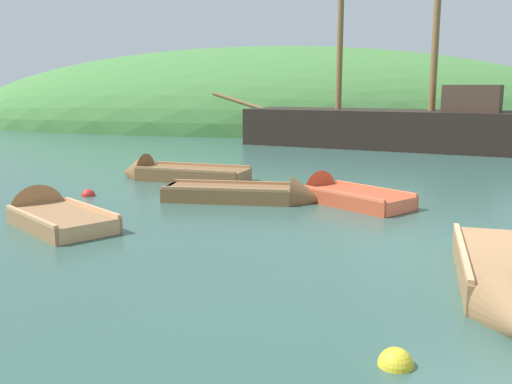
# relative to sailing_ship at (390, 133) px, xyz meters

# --- Properties ---
(ground_plane) EXTENTS (120.00, 120.00, 0.00)m
(ground_plane) POSITION_rel_sailing_ship_xyz_m (0.65, -17.02, -0.63)
(ground_plane) COLOR #33564C
(shore_hill) EXTENTS (46.11, 20.42, 10.90)m
(shore_hill) POSITION_rel_sailing_ship_xyz_m (-7.61, 13.57, -0.63)
(shore_hill) COLOR #477F3D
(shore_hill) RESTS_ON ground
(sailing_ship) EXTENTS (15.38, 7.03, 11.93)m
(sailing_ship) POSITION_rel_sailing_ship_xyz_m (0.00, 0.00, 0.00)
(sailing_ship) COLOR black
(sailing_ship) RESTS_ON ground
(rowboat_outer_left) EXTENTS (3.11, 2.78, 1.22)m
(rowboat_outer_left) POSITION_rel_sailing_ship_xyz_m (-7.40, -16.01, -0.54)
(rowboat_outer_left) COLOR #9E7047
(rowboat_outer_left) RESTS_ON ground
(rowboat_outer_right) EXTENTS (3.82, 1.19, 1.04)m
(rowboat_outer_right) POSITION_rel_sailing_ship_xyz_m (-3.80, -13.14, -0.52)
(rowboat_outer_right) COLOR brown
(rowboat_outer_right) RESTS_ON ground
(rowboat_portside) EXTENTS (4.06, 1.82, 1.21)m
(rowboat_portside) POSITION_rel_sailing_ship_xyz_m (-6.74, -10.38, -0.50)
(rowboat_portside) COLOR brown
(rowboat_portside) RESTS_ON ground
(rowboat_far) EXTENTS (1.47, 3.79, 1.08)m
(rowboat_far) POSITION_rel_sailing_ship_xyz_m (0.59, -18.58, -0.49)
(rowboat_far) COLOR #9E7047
(rowboat_far) RESTS_ON ground
(rowboat_near_dock) EXTENTS (3.08, 2.84, 1.15)m
(rowboat_near_dock) POSITION_rel_sailing_ship_xyz_m (-1.76, -12.82, -0.53)
(rowboat_near_dock) COLOR #C64C2D
(rowboat_near_dock) RESTS_ON ground
(buoy_red) EXTENTS (0.34, 0.34, 0.34)m
(buoy_red) POSITION_rel_sailing_ship_xyz_m (-7.99, -13.22, -0.63)
(buoy_red) COLOR red
(buoy_red) RESTS_ON ground
(buoy_yellow) EXTENTS (0.35, 0.35, 0.35)m
(buoy_yellow) POSITION_rel_sailing_ship_xyz_m (-0.94, -20.79, -0.63)
(buoy_yellow) COLOR yellow
(buoy_yellow) RESTS_ON ground
(buoy_orange) EXTENTS (0.43, 0.43, 0.43)m
(buoy_orange) POSITION_rel_sailing_ship_xyz_m (-2.92, -11.95, -0.63)
(buoy_orange) COLOR orange
(buoy_orange) RESTS_ON ground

